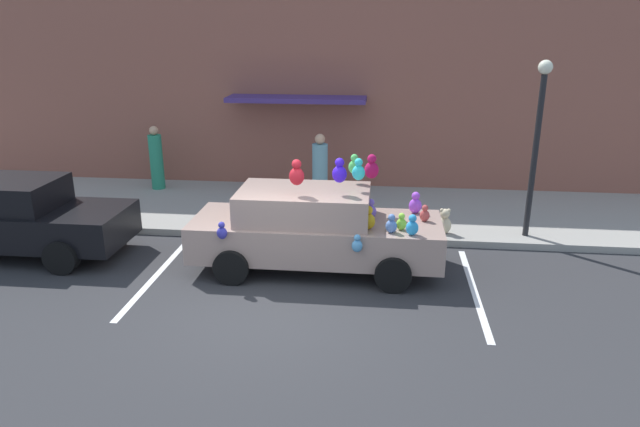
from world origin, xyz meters
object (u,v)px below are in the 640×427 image
at_px(parked_sedan_behind, 9,216).
at_px(plush_covered_car, 314,228).
at_px(pedestrian_near_shopfront, 156,160).
at_px(street_lamp_post, 538,131).
at_px(teddy_bear_on_sidewalk, 444,222).
at_px(pedestrian_walking_past, 320,172).

bearing_deg(parked_sedan_behind, plush_covered_car, -0.67).
xyz_separation_m(parked_sedan_behind, pedestrian_near_shopfront, (1.31, 4.42, 0.15)).
xyz_separation_m(street_lamp_post, pedestrian_near_shopfront, (-9.09, 2.63, -1.44)).
distance_m(plush_covered_car, street_lamp_post, 4.93).
xyz_separation_m(plush_covered_car, teddy_bear_on_sidewalk, (2.57, 1.80, -0.40)).
bearing_deg(pedestrian_walking_past, teddy_bear_on_sidewalk, -32.61).
bearing_deg(teddy_bear_on_sidewalk, street_lamp_post, 2.52).
bearing_deg(plush_covered_car, teddy_bear_on_sidewalk, 34.88).
distance_m(teddy_bear_on_sidewalk, pedestrian_walking_past, 3.46).
height_order(pedestrian_near_shopfront, pedestrian_walking_past, pedestrian_walking_past).
relative_size(street_lamp_post, pedestrian_near_shopfront, 2.13).
distance_m(parked_sedan_behind, pedestrian_near_shopfront, 4.62).
distance_m(street_lamp_post, pedestrian_near_shopfront, 9.57).
xyz_separation_m(parked_sedan_behind, street_lamp_post, (10.40, 1.80, 1.59)).
distance_m(teddy_bear_on_sidewalk, street_lamp_post, 2.61).
xyz_separation_m(teddy_bear_on_sidewalk, street_lamp_post, (1.71, 0.08, 1.97)).
xyz_separation_m(parked_sedan_behind, teddy_bear_on_sidewalk, (8.69, 1.72, -0.38)).
distance_m(teddy_bear_on_sidewalk, pedestrian_near_shopfront, 7.88).
bearing_deg(street_lamp_post, pedestrian_walking_past, 158.95).
bearing_deg(plush_covered_car, street_lamp_post, 23.58).
bearing_deg(street_lamp_post, pedestrian_near_shopfront, 163.89).
bearing_deg(parked_sedan_behind, teddy_bear_on_sidewalk, 11.22).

